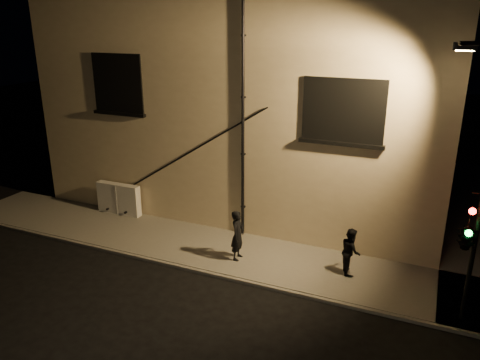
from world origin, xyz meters
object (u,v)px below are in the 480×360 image
at_px(pedestrian_b, 351,251).
at_px(traffic_signal, 467,235).
at_px(utility_cabinet, 119,199).
at_px(pedestrian_a, 238,235).

xyz_separation_m(pedestrian_b, traffic_signal, (3.03, -1.33, 1.71)).
bearing_deg(utility_cabinet, traffic_signal, -10.51).
relative_size(utility_cabinet, traffic_signal, 0.53).
xyz_separation_m(utility_cabinet, traffic_signal, (12.64, -2.35, 1.82)).
height_order(pedestrian_a, traffic_signal, traffic_signal).
height_order(pedestrian_b, traffic_signal, traffic_signal).
height_order(utility_cabinet, pedestrian_b, pedestrian_b).
relative_size(pedestrian_a, pedestrian_b, 1.14).
relative_size(pedestrian_b, traffic_signal, 0.41).
bearing_deg(pedestrian_b, traffic_signal, -134.41).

